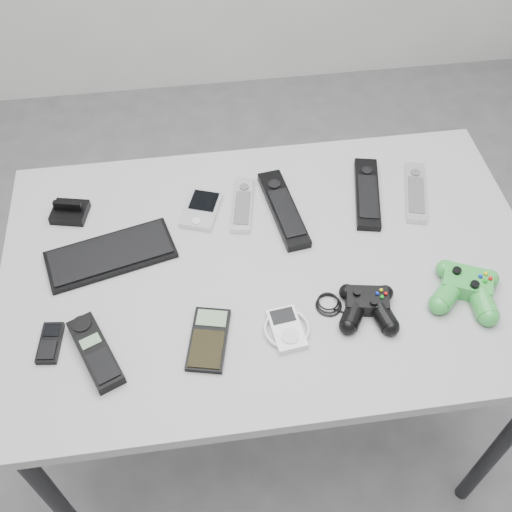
{
  "coord_description": "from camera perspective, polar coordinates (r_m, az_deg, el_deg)",
  "views": [
    {
      "loc": [
        -0.07,
        -0.91,
        1.86
      ],
      "look_at": [
        0.05,
        -0.09,
        0.82
      ],
      "focal_mm": 42.0,
      "sensor_mm": 36.0,
      "label": 1
    }
  ],
  "objects": [
    {
      "name": "mobile_phone",
      "position": [
        1.28,
        -19.02,
        -7.81
      ],
      "size": [
        0.05,
        0.1,
        0.02
      ],
      "primitive_type": "cube",
      "rotation": [
        0.0,
        0.0,
        -0.12
      ],
      "color": "black",
      "rests_on": "desk"
    },
    {
      "name": "remote_black_b",
      "position": [
        1.5,
        10.55,
        5.94
      ],
      "size": [
        0.1,
        0.24,
        0.02
      ],
      "primitive_type": "cube",
      "rotation": [
        0.0,
        0.0,
        -0.21
      ],
      "color": "black",
      "rests_on": "desk"
    },
    {
      "name": "calculator",
      "position": [
        1.22,
        -4.54,
        -7.9
      ],
      "size": [
        0.11,
        0.16,
        0.01
      ],
      "primitive_type": "cube",
      "rotation": [
        0.0,
        0.0,
        -0.23
      ],
      "color": "black",
      "rests_on": "desk"
    },
    {
      "name": "controller_green",
      "position": [
        1.34,
        19.4,
        -2.84
      ],
      "size": [
        0.19,
        0.2,
        0.05
      ],
      "primitive_type": null,
      "rotation": [
        0.0,
        0.0,
        -0.43
      ],
      "color": "#227D29",
      "rests_on": "desk"
    },
    {
      "name": "floor",
      "position": [
        2.07,
        -1.68,
        -12.7
      ],
      "size": [
        3.5,
        3.5,
        0.0
      ],
      "primitive_type": "plane",
      "color": "slate",
      "rests_on": "ground"
    },
    {
      "name": "remote_black_a",
      "position": [
        1.43,
        2.62,
        4.55
      ],
      "size": [
        0.09,
        0.25,
        0.03
      ],
      "primitive_type": "cube",
      "rotation": [
        0.0,
        0.0,
        0.14
      ],
      "color": "black",
      "rests_on": "desk"
    },
    {
      "name": "controller_black",
      "position": [
        1.27,
        10.58,
        -4.63
      ],
      "size": [
        0.23,
        0.17,
        0.04
      ],
      "primitive_type": null,
      "rotation": [
        0.0,
        0.0,
        -0.17
      ],
      "color": "black",
      "rests_on": "desk"
    },
    {
      "name": "dock_bracket",
      "position": [
        1.49,
        -17.4,
        4.3
      ],
      "size": [
        0.09,
        0.09,
        0.04
      ],
      "primitive_type": "cube",
      "rotation": [
        0.0,
        0.0,
        -0.23
      ],
      "color": "black",
      "rests_on": "desk"
    },
    {
      "name": "desk",
      "position": [
        1.4,
        1.38,
        -2.36
      ],
      "size": [
        1.2,
        0.77,
        0.8
      ],
      "color": "#9A9A9C",
      "rests_on": "floor"
    },
    {
      "name": "pda",
      "position": [
        1.44,
        -5.21,
        4.43
      ],
      "size": [
        0.11,
        0.14,
        0.02
      ],
      "primitive_type": "cube",
      "rotation": [
        0.0,
        0.0,
        -0.35
      ],
      "color": "silver",
      "rests_on": "desk"
    },
    {
      "name": "remote_silver_b",
      "position": [
        1.53,
        14.94,
        5.94
      ],
      "size": [
        0.1,
        0.2,
        0.02
      ],
      "primitive_type": "cube",
      "rotation": [
        0.0,
        0.0,
        -0.28
      ],
      "color": "#B7B8BF",
      "rests_on": "desk"
    },
    {
      "name": "remote_silver_a",
      "position": [
        1.45,
        -1.27,
        4.94
      ],
      "size": [
        0.08,
        0.18,
        0.02
      ],
      "primitive_type": "cube",
      "rotation": [
        0.0,
        0.0,
        -0.19
      ],
      "color": "silver",
      "rests_on": "desk"
    },
    {
      "name": "pda_keyboard",
      "position": [
        1.38,
        -13.67,
        0.17
      ],
      "size": [
        0.3,
        0.19,
        0.02
      ],
      "primitive_type": "cube",
      "rotation": [
        0.0,
        0.0,
        0.25
      ],
      "color": "black",
      "rests_on": "desk"
    },
    {
      "name": "mp3_player",
      "position": [
        1.23,
        2.94,
        -6.92
      ],
      "size": [
        0.11,
        0.11,
        0.02
      ],
      "primitive_type": "cube",
      "rotation": [
        0.0,
        0.0,
        0.12
      ],
      "color": "white",
      "rests_on": "desk"
    },
    {
      "name": "cordless_handset",
      "position": [
        1.24,
        -15.06,
        -8.79
      ],
      "size": [
        0.12,
        0.18,
        0.03
      ],
      "primitive_type": "cube",
      "rotation": [
        0.0,
        0.0,
        0.41
      ],
      "color": "black",
      "rests_on": "desk"
    }
  ]
}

